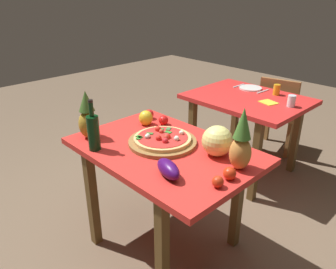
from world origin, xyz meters
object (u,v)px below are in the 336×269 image
(bell_pepper, at_px, (146,118))
(fork_utensil, at_px, (239,86))
(wine_bottle, at_px, (93,132))
(pizza_board, at_px, (163,142))
(knife_utensil, at_px, (263,91))
(pineapple_left, at_px, (88,117))
(tomato_beside_pepper, at_px, (163,120))
(drinking_glass_juice, at_px, (277,90))
(pizza, at_px, (163,138))
(eggplant, at_px, (168,169))
(tomato_near_board, at_px, (230,173))
(drinking_glass_water, at_px, (291,101))
(tomato_by_bottle, at_px, (149,114))
(background_table, at_px, (247,108))
(tomato_at_corner, at_px, (218,182))
(dining_chair, at_px, (279,111))
(napkin_folded, at_px, (268,102))
(dinner_plate, at_px, (250,88))
(display_table, at_px, (164,162))
(melon, at_px, (217,141))
(pineapple_right, at_px, (241,142))

(bell_pepper, height_order, fork_utensil, bell_pepper)
(wine_bottle, bearing_deg, pizza_board, 56.70)
(pizza_board, height_order, knife_utensil, pizza_board)
(pineapple_left, height_order, tomato_beside_pepper, pineapple_left)
(tomato_beside_pepper, xyz_separation_m, drinking_glass_juice, (0.21, 1.26, 0.01))
(pizza, relative_size, eggplant, 1.87)
(bell_pepper, xyz_separation_m, tomato_near_board, (0.89, -0.17, -0.02))
(pineapple_left, relative_size, drinking_glass_water, 3.30)
(pizza, height_order, tomato_by_bottle, pizza)
(pizza_board, relative_size, pizza, 1.19)
(pizza, xyz_separation_m, eggplant, (0.31, -0.25, 0.00))
(background_table, relative_size, pineapple_left, 3.18)
(tomato_at_corner, xyz_separation_m, fork_utensil, (-1.00, 1.63, -0.03))
(pineapple_left, relative_size, fork_utensil, 1.83)
(dining_chair, relative_size, napkin_folded, 6.07)
(pizza_board, relative_size, tomato_near_board, 6.23)
(pizza_board, distance_m, dinner_plate, 1.51)
(tomato_near_board, bearing_deg, drinking_glass_water, 104.00)
(display_table, bearing_deg, knife_utensil, 97.81)
(bell_pepper, relative_size, dinner_plate, 0.52)
(knife_utensil, bearing_deg, tomato_at_corner, -62.95)
(melon, xyz_separation_m, drinking_glass_water, (-0.11, 1.15, -0.04))
(drinking_glass_juice, bearing_deg, tomato_beside_pepper, -99.41)
(eggplant, bearing_deg, pizza_board, 141.35)
(drinking_glass_water, distance_m, dinner_plate, 0.57)
(tomato_at_corner, bearing_deg, dinner_plate, 117.98)
(tomato_by_bottle, xyz_separation_m, drinking_glass_juice, (0.37, 1.26, 0.01))
(tomato_at_corner, bearing_deg, tomato_near_board, 91.42)
(dining_chair, distance_m, eggplant, 2.21)
(tomato_by_bottle, bearing_deg, pineapple_left, -92.82)
(bell_pepper, distance_m, eggplant, 0.75)
(pizza_board, relative_size, dinner_plate, 2.03)
(pineapple_left, height_order, tomato_at_corner, pineapple_left)
(bell_pepper, bearing_deg, pineapple_left, -103.00)
(dining_chair, distance_m, pizza, 1.91)
(melon, height_order, tomato_near_board, melon)
(background_table, xyz_separation_m, tomato_beside_pepper, (-0.06, -1.02, 0.15))
(melon, bearing_deg, display_table, -150.63)
(wine_bottle, bearing_deg, pizza, 56.60)
(wine_bottle, relative_size, drinking_glass_water, 3.30)
(pizza, bearing_deg, pineapple_left, -145.61)
(wine_bottle, height_order, knife_utensil, wine_bottle)
(tomato_beside_pepper, bearing_deg, background_table, 86.41)
(display_table, height_order, dining_chair, dining_chair)
(drinking_glass_juice, height_order, drinking_glass_water, same)
(pizza, bearing_deg, tomato_by_bottle, 150.35)
(pineapple_right, distance_m, drinking_glass_juice, 1.50)
(melon, bearing_deg, dinner_plate, 115.32)
(pineapple_right, distance_m, eggplant, 0.43)
(tomato_at_corner, distance_m, fork_utensil, 1.91)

